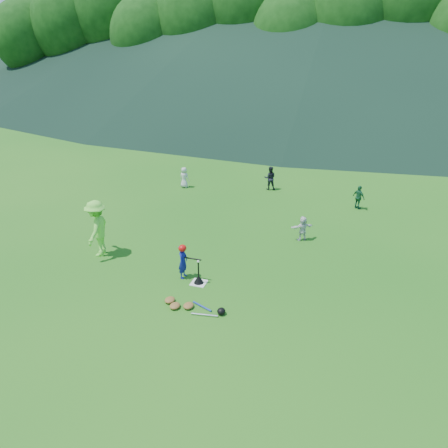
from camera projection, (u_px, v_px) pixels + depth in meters
name	position (u px, v px, depth m)	size (l,w,h in m)	color
ground	(199.00, 283.00, 13.11)	(120.00, 120.00, 0.00)	#1B6016
home_plate	(199.00, 283.00, 13.11)	(0.45, 0.45, 0.02)	silver
baseball	(198.00, 262.00, 12.81)	(0.08, 0.08, 0.08)	white
batter_child	(183.00, 262.00, 13.23)	(0.39, 0.26, 1.07)	navy
adult_coach	(97.00, 228.00, 14.44)	(1.25, 0.72, 1.93)	#77E743
fielder_a	(184.00, 177.00, 21.08)	(0.49, 0.32, 1.00)	silver
fielder_b	(270.00, 178.00, 20.76)	(0.55, 0.43, 1.13)	black
fielder_c	(359.00, 197.00, 18.47)	(0.60, 0.25, 1.03)	#1A5734
fielder_d	(303.00, 228.00, 15.68)	(0.85, 0.27, 0.91)	silver
batting_tee	(199.00, 279.00, 13.06)	(0.30, 0.30, 0.68)	black
batter_gear	(183.00, 249.00, 13.05)	(0.73, 0.26, 0.43)	red
equipment_pile	(188.00, 306.00, 11.90)	(1.80, 0.59, 0.19)	olive
outfield_fence	(314.00, 112.00, 37.27)	(70.07, 0.08, 1.33)	gray
tree_line	(332.00, 17.00, 39.29)	(70.04, 11.40, 14.82)	#382314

